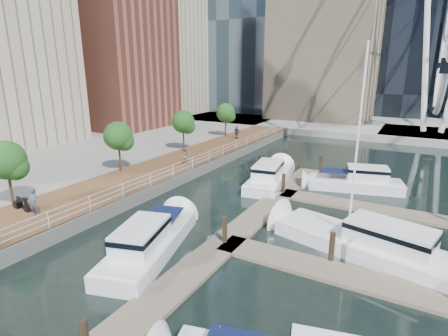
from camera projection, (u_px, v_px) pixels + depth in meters
ground at (78, 304)px, 15.56m from camera, size 520.00×520.00×0.00m
boardwalk at (148, 177)px, 32.24m from camera, size 6.00×60.00×1.00m
seawall at (175, 182)px, 30.83m from camera, size 0.25×60.00×1.00m
land_far at (374, 104)px, 100.96m from camera, size 200.00×114.00×1.00m
pier at (431, 135)px, 52.43m from camera, size 14.00×12.00×1.00m
railing at (173, 171)px, 30.59m from camera, size 0.10×60.00×1.05m
floating_docks at (317, 243)px, 20.04m from camera, size 16.00×34.00×2.60m
midrise_condos at (67, 45)px, 50.21m from camera, size 19.00×67.00×28.00m
street_trees at (118, 136)px, 31.50m from camera, size 2.60×42.60×4.60m
pedestrian_near at (34, 202)px, 22.19m from camera, size 0.80×0.66×1.88m
pedestrian_mid at (184, 156)px, 34.55m from camera, size 0.87×0.97×1.66m
pedestrian_far at (237, 132)px, 47.15m from camera, size 1.08×0.58×1.75m
moored_yachts at (347, 250)px, 20.22m from camera, size 23.53×33.92×11.50m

